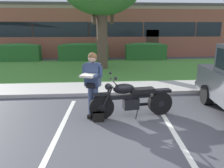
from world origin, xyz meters
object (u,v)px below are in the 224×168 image
object	(u,v)px
brick_building	(90,30)
rider_person	(92,80)
hedge_left	(19,52)
motorcycle	(135,99)
hedge_center_right	(146,51)
handbag	(99,116)
hedge_center_left	(84,52)

from	to	relation	value
brick_building	rider_person	bearing A→B (deg)	-88.93
hedge_left	motorcycle	bearing A→B (deg)	-58.35
hedge_center_right	hedge_left	bearing A→B (deg)	180.00
motorcycle	rider_person	distance (m)	1.22
rider_person	handbag	xyz separation A→B (m)	(0.14, -0.24, -0.86)
rider_person	handbag	bearing A→B (deg)	-60.69
motorcycle	hedge_center_right	world-z (taller)	hedge_center_right
hedge_left	hedge_center_left	distance (m)	4.37
hedge_left	rider_person	bearing A→B (deg)	-63.20
motorcycle	rider_person	size ratio (longest dim) A/B	1.31
motorcycle	hedge_left	distance (m)	11.73
rider_person	hedge_center_right	world-z (taller)	rider_person
handbag	hedge_center_left	xyz separation A→B (m)	(-0.82, 10.25, 0.51)
rider_person	hedge_center_left	size ratio (longest dim) A/B	0.50
hedge_center_right	handbag	bearing A→B (deg)	-109.12
hedge_left	brick_building	world-z (taller)	brick_building
motorcycle	handbag	size ratio (longest dim) A/B	6.22
hedge_left	brick_building	size ratio (longest dim) A/B	0.12
rider_person	hedge_left	xyz separation A→B (m)	(-5.05, 10.01, -0.36)
rider_person	hedge_center_left	bearing A→B (deg)	93.90
rider_person	motorcycle	bearing A→B (deg)	1.26
handbag	hedge_left	world-z (taller)	hedge_left
motorcycle	brick_building	xyz separation A→B (m)	(-1.40, 16.30, 1.55)
handbag	brick_building	size ratio (longest dim) A/B	0.01
rider_person	hedge_center_right	xyz separation A→B (m)	(3.69, 10.01, -0.36)
hedge_center_right	brick_building	bearing A→B (deg)	122.32
hedge_center_left	hedge_center_right	size ratio (longest dim) A/B	1.20
handbag	hedge_center_left	bearing A→B (deg)	94.57
hedge_left	hedge_center_left	size ratio (longest dim) A/B	0.84
rider_person	hedge_center_left	distance (m)	10.04
rider_person	handbag	distance (m)	0.91
rider_person	hedge_center_right	distance (m)	10.67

